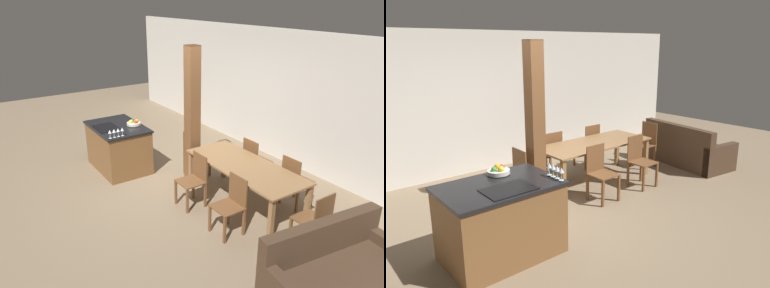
% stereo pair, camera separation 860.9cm
% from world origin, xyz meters
% --- Properties ---
extents(ground_plane, '(16.00, 16.00, 0.00)m').
position_xyz_m(ground_plane, '(0.00, 0.00, 0.00)').
color(ground_plane, '#847056').
extents(wall_back, '(11.20, 0.08, 2.70)m').
position_xyz_m(wall_back, '(0.00, 2.64, 1.35)').
color(wall_back, silver).
rests_on(wall_back, ground_plane).
extents(kitchen_island, '(1.35, 0.91, 0.92)m').
position_xyz_m(kitchen_island, '(-1.12, -0.43, 0.46)').
color(kitchen_island, brown).
rests_on(kitchen_island, ground_plane).
extents(fruit_bowl, '(0.27, 0.27, 0.11)m').
position_xyz_m(fruit_bowl, '(-0.96, -0.14, 0.96)').
color(fruit_bowl, silver).
rests_on(fruit_bowl, kitchen_island).
extents(wine_glass_near, '(0.06, 0.06, 0.16)m').
position_xyz_m(wine_glass_near, '(-0.52, -0.81, 1.03)').
color(wine_glass_near, silver).
rests_on(wine_glass_near, kitchen_island).
extents(wine_glass_middle, '(0.06, 0.06, 0.16)m').
position_xyz_m(wine_glass_middle, '(-0.52, -0.74, 1.03)').
color(wine_glass_middle, silver).
rests_on(wine_glass_middle, kitchen_island).
extents(wine_glass_far, '(0.06, 0.06, 0.16)m').
position_xyz_m(wine_glass_far, '(-0.52, -0.66, 1.03)').
color(wine_glass_far, silver).
rests_on(wine_glass_far, kitchen_island).
extents(wine_glass_end, '(0.06, 0.06, 0.16)m').
position_xyz_m(wine_glass_end, '(-0.52, -0.58, 1.03)').
color(wine_glass_end, silver).
rests_on(wine_glass_end, kitchen_island).
extents(dining_table, '(2.14, 0.89, 0.73)m').
position_xyz_m(dining_table, '(1.40, 0.70, 0.65)').
color(dining_table, olive).
rests_on(dining_table, ground_plane).
extents(dining_chair_near_left, '(0.40, 0.40, 0.89)m').
position_xyz_m(dining_chair_near_left, '(0.92, 0.03, 0.47)').
color(dining_chair_near_left, brown).
rests_on(dining_chair_near_left, ground_plane).
extents(dining_chair_near_right, '(0.40, 0.40, 0.89)m').
position_xyz_m(dining_chair_near_right, '(1.88, 0.03, 0.47)').
color(dining_chair_near_right, brown).
rests_on(dining_chair_near_right, ground_plane).
extents(dining_chair_far_left, '(0.40, 0.40, 0.89)m').
position_xyz_m(dining_chair_far_left, '(0.92, 1.37, 0.47)').
color(dining_chair_far_left, brown).
rests_on(dining_chair_far_left, ground_plane).
extents(dining_chair_far_right, '(0.40, 0.40, 0.89)m').
position_xyz_m(dining_chair_far_right, '(1.88, 1.37, 0.47)').
color(dining_chair_far_right, brown).
rests_on(dining_chair_far_right, ground_plane).
extents(dining_chair_head_end, '(0.40, 0.40, 0.89)m').
position_xyz_m(dining_chair_head_end, '(-0.04, 0.70, 0.47)').
color(dining_chair_head_end, brown).
rests_on(dining_chair_head_end, ground_plane).
extents(dining_chair_foot_end, '(0.40, 0.40, 0.89)m').
position_xyz_m(dining_chair_foot_end, '(2.84, 0.70, 0.47)').
color(dining_chair_foot_end, brown).
rests_on(dining_chair_foot_end, ground_plane).
extents(couch, '(1.09, 1.83, 0.87)m').
position_xyz_m(couch, '(3.60, 0.20, 0.29)').
color(couch, '#473323').
rests_on(couch, ground_plane).
extents(timber_post, '(0.22, 0.22, 2.51)m').
position_xyz_m(timber_post, '(0.06, 0.57, 1.26)').
color(timber_post, brown).
rests_on(timber_post, ground_plane).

